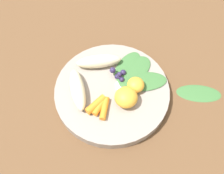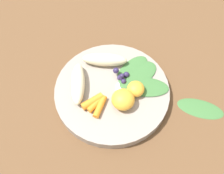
# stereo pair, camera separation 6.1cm
# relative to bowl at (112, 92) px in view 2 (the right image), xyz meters

# --- Properties ---
(ground_plane) EXTENTS (2.40, 2.40, 0.00)m
(ground_plane) POSITION_rel_bowl_xyz_m (0.00, 0.00, -0.01)
(ground_plane) COLOR brown
(bowl) EXTENTS (0.28, 0.28, 0.03)m
(bowl) POSITION_rel_bowl_xyz_m (0.00, 0.00, 0.00)
(bowl) COLOR gray
(bowl) RESTS_ON ground_plane
(banana_peeled_left) EXTENTS (0.09, 0.11, 0.03)m
(banana_peeled_left) POSITION_rel_bowl_xyz_m (0.06, -0.05, 0.03)
(banana_peeled_left) COLOR beige
(banana_peeled_left) RESTS_ON bowl
(banana_peeled_right) EXTENTS (0.11, 0.09, 0.03)m
(banana_peeled_right) POSITION_rel_bowl_xyz_m (-0.03, -0.07, 0.03)
(banana_peeled_right) COLOR beige
(banana_peeled_right) RESTS_ON bowl
(orange_segment_near) EXTENTS (0.04, 0.04, 0.03)m
(orange_segment_near) POSITION_rel_bowl_xyz_m (-0.04, 0.04, 0.03)
(orange_segment_near) COLOR #F4A833
(orange_segment_near) RESTS_ON bowl
(orange_segment_far) EXTENTS (0.05, 0.05, 0.04)m
(orange_segment_far) POSITION_rel_bowl_xyz_m (-0.00, 0.05, 0.03)
(orange_segment_far) COLOR #F4A833
(orange_segment_far) RESTS_ON bowl
(carrot_front) EXTENTS (0.05, 0.02, 0.02)m
(carrot_front) POSITION_rel_bowl_xyz_m (0.06, 0.01, 0.02)
(carrot_front) COLOR orange
(carrot_front) RESTS_ON bowl
(carrot_mid_left) EXTENTS (0.05, 0.03, 0.01)m
(carrot_mid_left) POSITION_rel_bowl_xyz_m (0.05, 0.02, 0.02)
(carrot_mid_left) COLOR orange
(carrot_mid_left) RESTS_ON bowl
(carrot_mid_right) EXTENTS (0.05, 0.04, 0.01)m
(carrot_mid_right) POSITION_rel_bowl_xyz_m (0.05, 0.03, 0.02)
(carrot_mid_right) COLOR orange
(carrot_mid_right) RESTS_ON bowl
(blueberry_pile) EXTENTS (0.03, 0.04, 0.03)m
(blueberry_pile) POSITION_rel_bowl_xyz_m (-0.04, -0.01, 0.02)
(blueberry_pile) COLOR #2D234C
(blueberry_pile) RESTS_ON bowl
(coconut_shred_patch) EXTENTS (0.04, 0.04, 0.00)m
(coconut_shred_patch) POSITION_rel_bowl_xyz_m (-0.03, 0.01, 0.01)
(coconut_shred_patch) COLOR white
(coconut_shred_patch) RESTS_ON bowl
(kale_leaf_left) EXTENTS (0.13, 0.12, 0.00)m
(kale_leaf_left) POSITION_rel_bowl_xyz_m (-0.07, 0.04, 0.02)
(kale_leaf_left) COLOR #3D7038
(kale_leaf_left) RESTS_ON bowl
(kale_leaf_right) EXTENTS (0.11, 0.06, 0.00)m
(kale_leaf_right) POSITION_rel_bowl_xyz_m (-0.08, 0.00, 0.02)
(kale_leaf_right) COLOR #3D7038
(kale_leaf_right) RESTS_ON bowl
(kale_leaf_rear) EXTENTS (0.11, 0.07, 0.00)m
(kale_leaf_rear) POSITION_rel_bowl_xyz_m (-0.07, -0.02, 0.02)
(kale_leaf_rear) COLOR #3D7038
(kale_leaf_rear) RESTS_ON bowl
(kale_leaf_stray) EXTENTS (0.11, 0.12, 0.01)m
(kale_leaf_stray) POSITION_rel_bowl_xyz_m (-0.16, 0.15, -0.01)
(kale_leaf_stray) COLOR #3D7038
(kale_leaf_stray) RESTS_ON ground_plane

